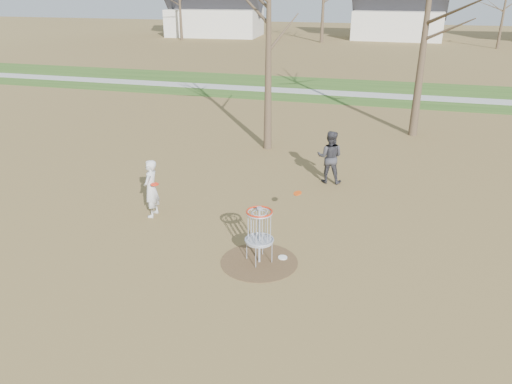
{
  "coord_description": "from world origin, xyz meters",
  "views": [
    {
      "loc": [
        2.65,
        -9.68,
        5.93
      ],
      "look_at": [
        -0.5,
        1.5,
        1.1
      ],
      "focal_mm": 35.0,
      "sensor_mm": 36.0,
      "label": 1
    }
  ],
  "objects_px": {
    "disc_grounded": "(283,257)",
    "disc_golf_basket": "(259,227)",
    "player_throwing": "(330,157)",
    "player_standing": "(151,189)"
  },
  "relations": [
    {
      "from": "disc_grounded",
      "to": "player_throwing",
      "type": "bearing_deg",
      "value": 86.29
    },
    {
      "from": "disc_grounded",
      "to": "disc_golf_basket",
      "type": "xyz_separation_m",
      "value": [
        -0.48,
        -0.32,
        0.89
      ]
    },
    {
      "from": "disc_grounded",
      "to": "disc_golf_basket",
      "type": "height_order",
      "value": "disc_golf_basket"
    },
    {
      "from": "player_standing",
      "to": "disc_golf_basket",
      "type": "bearing_deg",
      "value": 61.53
    },
    {
      "from": "player_standing",
      "to": "disc_golf_basket",
      "type": "height_order",
      "value": "player_standing"
    },
    {
      "from": "player_standing",
      "to": "player_throwing",
      "type": "relative_size",
      "value": 0.94
    },
    {
      "from": "disc_golf_basket",
      "to": "player_standing",
      "type": "bearing_deg",
      "value": 154.99
    },
    {
      "from": "player_throwing",
      "to": "disc_grounded",
      "type": "relative_size",
      "value": 7.78
    },
    {
      "from": "player_throwing",
      "to": "disc_golf_basket",
      "type": "height_order",
      "value": "player_throwing"
    },
    {
      "from": "player_throwing",
      "to": "disc_golf_basket",
      "type": "distance_m",
      "value": 5.58
    }
  ]
}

